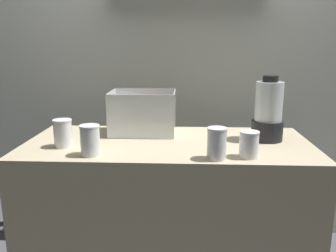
# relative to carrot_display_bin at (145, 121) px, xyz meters

# --- Properties ---
(counter) EXTENTS (1.40, 0.64, 0.90)m
(counter) POSITION_rel_carrot_display_bin_xyz_m (0.13, -0.16, -0.52)
(counter) COLOR tan
(counter) RESTS_ON ground_plane
(back_wall_unit) EXTENTS (2.60, 0.24, 2.50)m
(back_wall_unit) POSITION_rel_carrot_display_bin_xyz_m (0.13, 0.60, 0.30)
(back_wall_unit) COLOR silver
(back_wall_unit) RESTS_ON ground_plane
(carrot_display_bin) EXTENTS (0.34, 0.24, 0.23)m
(carrot_display_bin) POSITION_rel_carrot_display_bin_xyz_m (0.00, 0.00, 0.00)
(carrot_display_bin) COLOR white
(carrot_display_bin) RESTS_ON counter
(blender_pitcher) EXTENTS (0.15, 0.15, 0.32)m
(blender_pitcher) POSITION_rel_carrot_display_bin_xyz_m (0.62, -0.10, 0.07)
(blender_pitcher) COLOR black
(blender_pitcher) RESTS_ON counter
(juice_cup_pomegranate_far_left) EXTENTS (0.09, 0.09, 0.13)m
(juice_cup_pomegranate_far_left) POSITION_rel_carrot_display_bin_xyz_m (-0.35, -0.27, -0.01)
(juice_cup_pomegranate_far_left) COLOR white
(juice_cup_pomegranate_far_left) RESTS_ON counter
(juice_cup_carrot_left) EXTENTS (0.09, 0.09, 0.13)m
(juice_cup_carrot_left) POSITION_rel_carrot_display_bin_xyz_m (-0.19, -0.39, -0.01)
(juice_cup_carrot_left) COLOR white
(juice_cup_carrot_left) RESTS_ON counter
(juice_cup_mango_middle) EXTENTS (0.08, 0.08, 0.14)m
(juice_cup_mango_middle) POSITION_rel_carrot_display_bin_xyz_m (0.35, -0.42, -0.01)
(juice_cup_mango_middle) COLOR white
(juice_cup_mango_middle) RESTS_ON counter
(juice_cup_pomegranate_right) EXTENTS (0.08, 0.08, 0.11)m
(juice_cup_pomegranate_right) POSITION_rel_carrot_display_bin_xyz_m (0.48, -0.39, -0.02)
(juice_cup_pomegranate_right) COLOR white
(juice_cup_pomegranate_right) RESTS_ON counter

